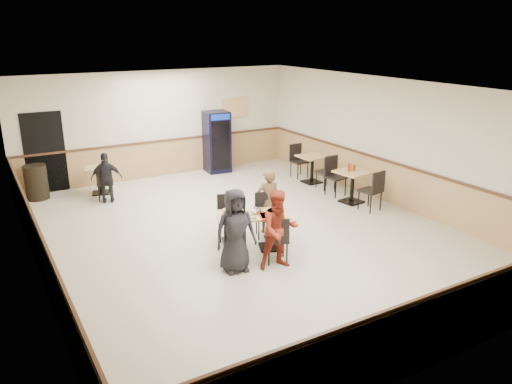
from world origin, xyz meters
TOP-DOWN VIEW (x-y plane):
  - ground at (0.00, 0.00)m, footprint 10.00×10.00m
  - room_shell at (1.78, 2.55)m, footprint 10.00×10.00m
  - main_table at (-0.26, -0.79)m, footprint 1.51×1.13m
  - main_chairs at (-0.30, -0.78)m, footprint 1.70×1.92m
  - diner_woman_left at (-0.97, -1.40)m, footprint 0.79×0.56m
  - diner_woman_right at (-0.24, -1.68)m, footprint 0.80×0.68m
  - diner_man_opposite at (0.45, -0.19)m, footprint 0.56×0.45m
  - lone_diner at (-1.97, 3.40)m, footprint 0.79×0.52m
  - tabletop_clutter at (-0.24, -0.87)m, footprint 1.24×0.86m
  - side_table_near at (3.20, 0.38)m, footprint 0.84×0.84m
  - side_table_near_chair_south at (3.20, -0.26)m, footprint 0.53×0.53m
  - side_table_near_chair_north at (3.20, 1.02)m, footprint 0.53×0.53m
  - side_table_far at (3.35, 2.23)m, footprint 0.73×0.73m
  - side_table_far_chair_south at (3.35, 1.62)m, footprint 0.46×0.46m
  - side_table_far_chair_north at (3.35, 2.84)m, footprint 0.46×0.46m
  - condiment_caddy at (3.17, 0.43)m, footprint 0.23×0.06m
  - back_table at (-1.97, 4.20)m, footprint 0.80×0.80m
  - back_table_chair_lone at (-1.97, 3.63)m, footprint 0.50×0.50m
  - pepsi_cooler at (1.59, 4.59)m, footprint 0.74×0.75m
  - trash_bin at (-3.44, 4.55)m, footprint 0.55×0.55m

SIDE VIEW (x-z plane):
  - ground at x=0.00m, z-range 0.00..0.00m
  - trash_bin at x=-3.44m, z-range 0.00..0.87m
  - back_table_chair_lone at x=-1.97m, z-range 0.00..0.90m
  - main_chairs at x=-0.30m, z-range 0.00..0.92m
  - back_table at x=-1.97m, z-range 0.12..0.82m
  - main_table at x=-0.26m, z-range 0.12..0.85m
  - side_table_far_chair_south at x=3.35m, z-range 0.00..0.97m
  - side_table_far_chair_north at x=3.35m, z-range 0.00..0.97m
  - side_table_near_chair_south at x=3.20m, z-range 0.00..1.01m
  - side_table_near_chair_north at x=3.20m, z-range 0.00..1.01m
  - side_table_far at x=3.35m, z-range 0.13..0.89m
  - side_table_near at x=3.20m, z-range 0.13..0.93m
  - room_shell at x=1.78m, z-range -4.42..5.58m
  - lone_diner at x=-1.97m, z-range 0.00..1.25m
  - diner_man_opposite at x=0.45m, z-range 0.00..1.35m
  - diner_woman_right at x=-0.24m, z-range 0.00..1.44m
  - tabletop_clutter at x=-0.24m, z-range 0.69..0.81m
  - diner_woman_left at x=-0.97m, z-range 0.00..1.51m
  - condiment_caddy at x=3.17m, z-range 0.78..0.98m
  - pepsi_cooler at x=1.59m, z-range 0.00..1.80m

